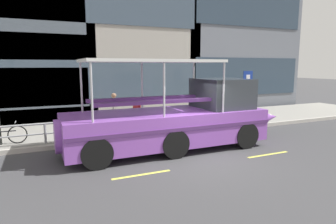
{
  "coord_description": "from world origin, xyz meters",
  "views": [
    {
      "loc": [
        -4.99,
        -8.45,
        3.16
      ],
      "look_at": [
        -0.25,
        2.18,
        1.3
      ],
      "focal_mm": 30.89,
      "sensor_mm": 36.0,
      "label": 1
    }
  ],
  "objects": [
    {
      "name": "ground_plane",
      "position": [
        0.0,
        0.0,
        0.0
      ],
      "size": [
        120.0,
        120.0,
        0.0
      ],
      "primitive_type": "plane",
      "color": "#3D3D3F"
    },
    {
      "name": "sidewalk",
      "position": [
        0.0,
        5.6,
        0.09
      ],
      "size": [
        32.0,
        4.8,
        0.18
      ],
      "primitive_type": "cube",
      "color": "gray",
      "rests_on": "ground_plane"
    },
    {
      "name": "curb_edge",
      "position": [
        0.0,
        3.11,
        0.09
      ],
      "size": [
        32.0,
        0.18,
        0.18
      ],
      "primitive_type": "cube",
      "color": "#B2ADA3",
      "rests_on": "ground_plane"
    },
    {
      "name": "lane_centreline",
      "position": [
        -0.0,
        -0.75,
        0.0
      ],
      "size": [
        25.8,
        0.12,
        0.01
      ],
      "color": "#DBD64C",
      "rests_on": "ground_plane"
    },
    {
      "name": "curb_guardrail",
      "position": [
        -1.05,
        3.45,
        0.73
      ],
      "size": [
        11.61,
        0.09,
        0.81
      ],
      "color": "gray",
      "rests_on": "sidewalk"
    },
    {
      "name": "parking_sign",
      "position": [
        5.24,
        4.02,
        2.02
      ],
      "size": [
        0.6,
        0.12,
        2.72
      ],
      "color": "#4C4F54",
      "rests_on": "sidewalk"
    },
    {
      "name": "leaned_bicycle",
      "position": [
        -6.4,
        3.89,
        0.56
      ],
      "size": [
        1.74,
        0.46,
        0.96
      ],
      "color": "black",
      "rests_on": "sidewalk"
    },
    {
      "name": "duck_tour_boat",
      "position": [
        -0.09,
        1.42,
        1.12
      ],
      "size": [
        9.5,
        2.63,
        3.39
      ],
      "color": "purple",
      "rests_on": "ground_plane"
    },
    {
      "name": "pedestrian_near_bow",
      "position": [
        3.24,
        4.14,
        1.19
      ],
      "size": [
        0.41,
        0.33,
        1.67
      ],
      "color": "black",
      "rests_on": "sidewalk"
    },
    {
      "name": "pedestrian_mid_left",
      "position": [
        -0.93,
        4.21,
        1.09
      ],
      "size": [
        0.3,
        0.37,
        1.51
      ],
      "color": "#47423D",
      "rests_on": "sidewalk"
    },
    {
      "name": "pedestrian_mid_right",
      "position": [
        -1.82,
        4.93,
        1.22
      ],
      "size": [
        0.26,
        0.49,
        1.72
      ],
      "color": "#1E2338",
      "rests_on": "sidewalk"
    }
  ]
}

